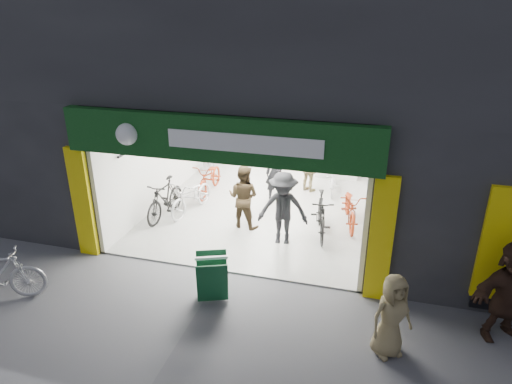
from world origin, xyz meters
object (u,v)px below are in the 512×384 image
at_px(bike_right_front, 321,215).
at_px(pedestrian_near, 391,316).
at_px(bike_left_front, 192,196).
at_px(sandwich_board, 212,277).

distance_m(bike_right_front, pedestrian_near, 4.22).
height_order(bike_left_front, bike_right_front, bike_right_front).
bearing_deg(bike_left_front, sandwich_board, -50.64).
distance_m(pedestrian_near, sandwich_board, 3.42).
relative_size(bike_left_front, pedestrian_near, 1.26).
height_order(bike_left_front, pedestrian_near, pedestrian_near).
relative_size(bike_left_front, sandwich_board, 2.03).
bearing_deg(sandwich_board, bike_left_front, 96.67).
distance_m(bike_left_front, bike_right_front, 3.66).
height_order(pedestrian_near, sandwich_board, pedestrian_near).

